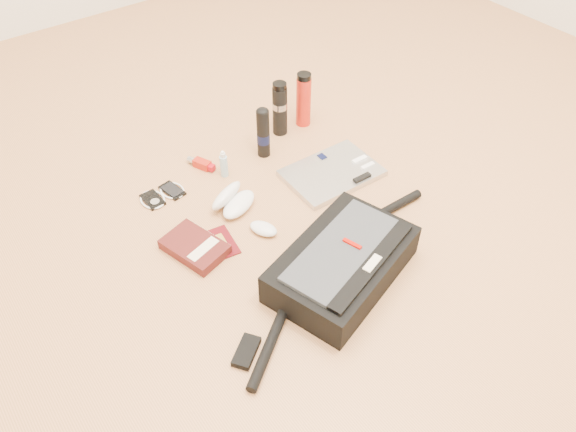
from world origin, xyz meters
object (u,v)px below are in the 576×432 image
at_px(messenger_bag, 342,264).
at_px(thermos_black, 280,108).
at_px(laptop, 332,173).
at_px(book, 195,247).
at_px(thermos_red, 304,100).

distance_m(messenger_bag, thermos_black, 0.80).
height_order(laptop, book, book).
relative_size(thermos_black, thermos_red, 0.98).
height_order(laptop, thermos_black, thermos_black).
bearing_deg(laptop, thermos_red, 72.17).
distance_m(messenger_bag, book, 0.49).
distance_m(book, thermos_black, 0.72).
distance_m(laptop, book, 0.61).
relative_size(book, thermos_red, 1.01).
bearing_deg(book, thermos_black, 15.40).
bearing_deg(thermos_red, book, -153.71).
xyz_separation_m(messenger_bag, thermos_red, (0.42, 0.73, 0.06)).
bearing_deg(thermos_red, thermos_black, 176.65).
distance_m(messenger_bag, laptop, 0.50).
height_order(messenger_bag, thermos_red, thermos_red).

